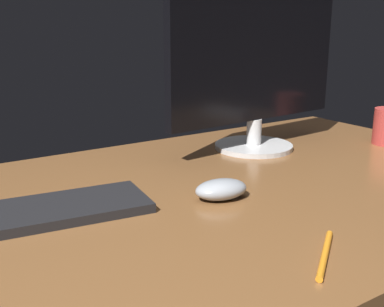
{
  "coord_description": "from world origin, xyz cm",
  "views": [
    {
      "loc": [
        -56.35,
        -71.84,
        33.98
      ],
      "look_at": [
        -4.67,
        6.41,
        8.0
      ],
      "focal_mm": 44.35,
      "sensor_mm": 36.0,
      "label": 1
    }
  ],
  "objects_px": {
    "keyboard": "(39,212)",
    "computer_mouse": "(221,189)",
    "pen": "(325,254)",
    "monitor": "(256,64)"
  },
  "relations": [
    {
      "from": "keyboard",
      "to": "computer_mouse",
      "type": "relative_size",
      "value": 3.65
    },
    {
      "from": "computer_mouse",
      "to": "pen",
      "type": "height_order",
      "value": "computer_mouse"
    },
    {
      "from": "keyboard",
      "to": "computer_mouse",
      "type": "height_order",
      "value": "computer_mouse"
    },
    {
      "from": "keyboard",
      "to": "pen",
      "type": "relative_size",
      "value": 2.54
    },
    {
      "from": "monitor",
      "to": "computer_mouse",
      "type": "height_order",
      "value": "monitor"
    },
    {
      "from": "monitor",
      "to": "keyboard",
      "type": "relative_size",
      "value": 1.46
    },
    {
      "from": "keyboard",
      "to": "computer_mouse",
      "type": "distance_m",
      "value": 0.33
    },
    {
      "from": "computer_mouse",
      "to": "pen",
      "type": "bearing_deg",
      "value": -82.73
    },
    {
      "from": "keyboard",
      "to": "computer_mouse",
      "type": "bearing_deg",
      "value": -10.55
    },
    {
      "from": "monitor",
      "to": "keyboard",
      "type": "distance_m",
      "value": 0.66
    }
  ]
}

